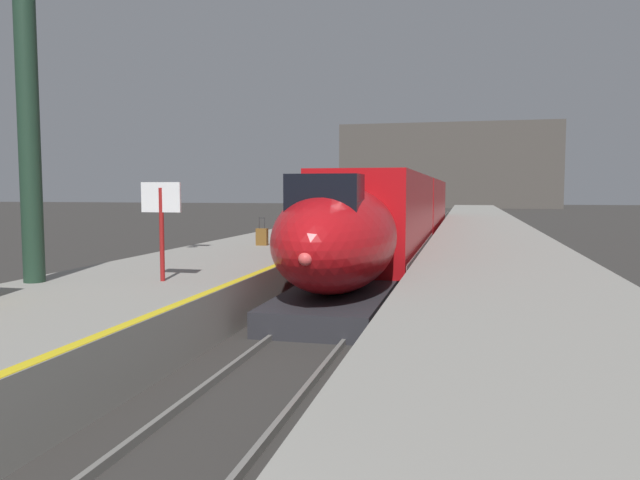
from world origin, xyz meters
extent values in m
cube|color=gray|center=(-4.05, 24.75, 0.53)|extent=(4.80, 110.00, 1.05)
cube|color=gray|center=(4.05, 24.75, 0.53)|extent=(4.80, 110.00, 1.05)
cube|color=yellow|center=(-1.77, 24.75, 1.05)|extent=(0.20, 107.80, 0.01)
cube|color=slate|center=(-0.75, 27.50, 0.06)|extent=(0.08, 110.00, 0.12)
cube|color=slate|center=(0.75, 27.50, 0.06)|extent=(0.08, 110.00, 0.12)
ellipsoid|color=#B20F14|center=(0.00, 13.33, 1.83)|extent=(2.78, 6.40, 2.56)
cube|color=#28282D|center=(0.00, 13.01, 0.28)|extent=(2.46, 5.44, 0.55)
cube|color=black|center=(0.00, 11.89, 2.90)|extent=(1.59, 1.00, 0.90)
sphere|color=#F24C4C|center=(0.00, 10.21, 1.68)|extent=(0.28, 0.28, 0.28)
cube|color=#B20F14|center=(0.00, 22.25, 2.08)|extent=(2.90, 14.00, 3.05)
cube|color=black|center=(-1.42, 22.25, 2.62)|extent=(0.04, 11.90, 0.80)
cube|color=black|center=(1.42, 22.25, 2.62)|extent=(0.04, 11.90, 0.80)
cube|color=silver|center=(0.00, 22.25, 0.80)|extent=(2.92, 13.30, 0.24)
cube|color=black|center=(0.00, 17.77, 0.28)|extent=(2.03, 2.20, 0.56)
cube|color=black|center=(0.00, 26.73, 0.28)|extent=(2.03, 2.20, 0.56)
cube|color=#B20F14|center=(0.00, 38.85, 2.08)|extent=(2.90, 18.00, 3.05)
cube|color=black|center=(-1.42, 38.85, 2.62)|extent=(0.04, 15.84, 0.80)
cube|color=black|center=(1.42, 38.85, 2.62)|extent=(0.04, 15.84, 0.80)
cube|color=black|center=(0.00, 32.73, 0.28)|extent=(2.03, 2.20, 0.56)
cube|color=black|center=(0.00, 44.97, 0.28)|extent=(2.03, 2.20, 0.56)
cylinder|color=#1E3828|center=(-5.90, 9.97, 6.12)|extent=(0.44, 0.44, 10.14)
cylinder|color=#23232D|center=(-2.89, 19.44, 1.48)|extent=(0.13, 0.13, 0.85)
cylinder|color=#23232D|center=(-3.05, 19.52, 1.48)|extent=(0.13, 0.13, 0.85)
cube|color=black|center=(-2.97, 19.48, 2.21)|extent=(0.44, 0.36, 0.62)
cylinder|color=black|center=(-2.75, 19.38, 2.16)|extent=(0.09, 0.09, 0.58)
cylinder|color=black|center=(-3.19, 19.58, 2.16)|extent=(0.09, 0.09, 0.58)
sphere|color=tan|center=(-2.97, 19.48, 2.63)|extent=(0.22, 0.22, 0.22)
cube|color=brown|center=(-3.97, 19.28, 1.35)|extent=(0.40, 0.22, 0.60)
cylinder|color=#262628|center=(-4.07, 19.28, 1.83)|extent=(0.02, 0.02, 0.36)
cylinder|color=#262628|center=(-3.87, 19.28, 1.83)|extent=(0.02, 0.02, 0.36)
cube|color=#262628|center=(-3.97, 19.28, 2.02)|extent=(0.22, 0.03, 0.02)
cylinder|color=maroon|center=(-3.32, 10.74, 2.05)|extent=(0.10, 0.10, 2.00)
cube|color=white|center=(-3.32, 10.74, 2.85)|extent=(0.90, 0.06, 0.64)
cube|color=#4C4742|center=(0.00, 102.00, 7.00)|extent=(36.00, 2.00, 14.00)
camera|label=1|loc=(3.00, -1.14, 3.01)|focal=34.30mm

